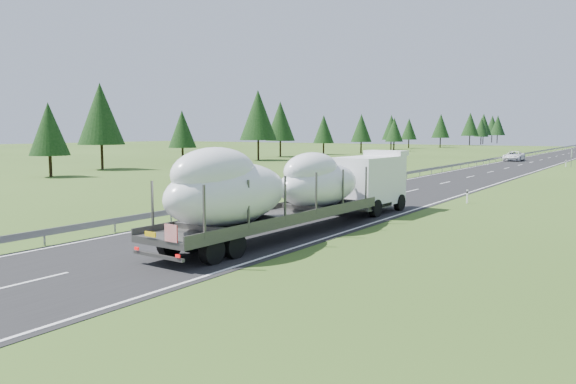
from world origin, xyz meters
The scene contains 7 objects.
ground centered at (0.00, 0.00, 0.00)m, with size 400.00×400.00×0.00m, color #314D19.
road_surface centered at (0.00, 100.00, 0.01)m, with size 10.00×400.00×0.02m, color black.
guardrail centered at (-5.30, 99.94, 0.60)m, with size 0.10×400.00×0.76m.
highway_sign centered at (7.20, 80.00, 1.81)m, with size 0.08×0.90×2.60m.
tree_line_left centered at (-43.35, 116.13, 7.05)m, with size 14.01×287.71×12.50m.
boat_truck centered at (2.54, 13.39, 2.41)m, with size 3.45×21.20×4.57m.
distant_van centered at (-3.39, 92.59, 0.86)m, with size 2.84×6.16×1.71m, color white.
Camera 1 is at (18.08, -10.90, 5.25)m, focal length 35.00 mm.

